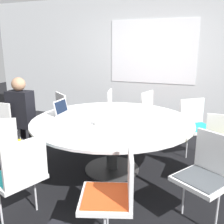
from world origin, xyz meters
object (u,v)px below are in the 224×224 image
chair_9 (68,112)px  laptop (65,111)px  person_0 (22,111)px  chair_7 (153,111)px  chair_0 (6,123)px  chair_6 (196,123)px  chair_1 (1,144)px  chair_5 (223,146)px  chair_4 (206,171)px  chair_3 (114,190)px  chair_2 (19,172)px  chair_8 (117,109)px  coffee_cup (97,121)px

chair_9 → laptop: 0.96m
person_0 → chair_7: bearing=36.7°
chair_0 → chair_6: size_ratio=1.00×
chair_1 → chair_5: bearing=-15.1°
chair_4 → chair_9: 2.75m
chair_3 → chair_4: 0.92m
chair_1 → chair_2: size_ratio=1.00×
chair_5 → chair_6: 0.94m
chair_5 → chair_7: size_ratio=1.00×
chair_7 → chair_8: 0.68m
chair_0 → chair_9: same height
chair_0 → person_0: person_0 is taller
chair_9 → person_0: 0.90m
chair_2 → chair_9: size_ratio=1.00×
chair_8 → person_0: (-1.02, -1.37, 0.19)m
chair_5 → chair_4: bearing=77.4°
chair_7 → coffee_cup: size_ratio=9.39×
chair_2 → chair_8: size_ratio=1.00×
chair_0 → chair_8: size_ratio=1.00×
chair_2 → chair_5: 2.24m
chair_5 → chair_7: (-1.11, 1.31, 0.00)m
laptop → chair_2: bearing=-170.4°
chair_1 → chair_8: 2.25m
chair_6 → chair_7: bearing=-68.8°
chair_3 → laptop: (-1.21, 1.24, 0.25)m
chair_1 → chair_2: (0.68, -0.48, 0.00)m
chair_5 → chair_8: size_ratio=1.00×
chair_2 → chair_3: same height
chair_1 → laptop: size_ratio=2.59×
coffee_cup → chair_6: bearing=47.5°
chair_0 → coffee_cup: bearing=-7.8°
chair_5 → laptop: 2.08m
chair_4 → chair_2: bearing=53.7°
chair_2 → chair_3: 0.92m
chair_0 → chair_3: (2.18, -1.13, 0.00)m
chair_2 → person_0: (-1.02, 1.26, 0.19)m
laptop → chair_6: bearing=-63.9°
coffee_cup → chair_0: bearing=175.1°
chair_0 → laptop: 1.01m
chair_3 → chair_7: 2.64m
chair_5 → coffee_cup: size_ratio=9.39×
chair_1 → person_0: person_0 is taller
chair_4 → chair_7: (-0.93, 2.02, 0.00)m
chair_1 → chair_6: (2.12, 1.76, 0.00)m
chair_4 → chair_8: same height
chair_6 → laptop: laptop is taller
chair_8 → chair_9: bearing=-68.1°
chair_4 → person_0: (-2.63, 0.61, 0.19)m
chair_2 → chair_3: (0.92, 0.04, 0.00)m
chair_4 → person_0: person_0 is taller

